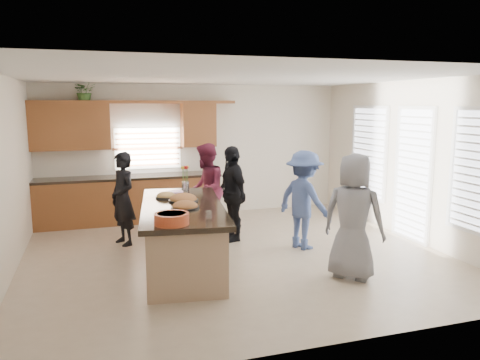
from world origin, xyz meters
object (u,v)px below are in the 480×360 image
object	(u,v)px
salad_bowl	(172,218)
woman_left_back	(123,199)
woman_right_back	(304,200)
woman_left_mid	(206,189)
woman_left_front	(232,193)
island	(183,238)
woman_right_front	(353,217)

from	to	relation	value
salad_bowl	woman_left_back	world-z (taller)	woman_left_back
woman_right_back	woman_left_mid	bearing A→B (deg)	21.06
woman_left_front	woman_right_back	xyz separation A→B (m)	(1.00, -0.83, -0.02)
island	woman_left_back	distance (m)	1.68
island	woman_left_back	xyz separation A→B (m)	(-0.75, 1.46, 0.35)
salad_bowl	woman_right_front	world-z (taller)	woman_right_front
woman_left_back	woman_right_front	world-z (taller)	woman_right_front
salad_bowl	woman_left_front	world-z (taller)	woman_left_front
island	woman_right_back	bearing A→B (deg)	16.94
woman_left_mid	woman_left_front	size ratio (longest dim) A/B	1.01
woman_right_back	salad_bowl	bearing A→B (deg)	96.52
island	woman_right_back	size ratio (longest dim) A/B	1.73
woman_right_back	woman_right_front	xyz separation A→B (m)	(0.05, -1.45, 0.05)
woman_left_back	woman_right_front	size ratio (longest dim) A/B	0.91
woman_left_mid	woman_left_front	world-z (taller)	woman_left_mid
woman_left_front	woman_right_front	bearing A→B (deg)	18.77
woman_left_front	woman_left_back	bearing A→B (deg)	-104.94
island	woman_left_front	xyz separation A→B (m)	(1.10, 1.17, 0.38)
island	woman_left_front	world-z (taller)	woman_left_front
woman_left_front	island	bearing A→B (deg)	-49.23
woman_right_back	woman_left_front	bearing A→B (deg)	26.58
island	woman_right_front	xyz separation A→B (m)	(2.15, -1.11, 0.42)
woman_left_front	woman_right_back	world-z (taller)	woman_left_front
woman_left_front	woman_right_front	xyz separation A→B (m)	(1.05, -2.28, 0.04)
island	woman_right_back	xyz separation A→B (m)	(2.10, 0.34, 0.37)
salad_bowl	woman_right_back	world-z (taller)	woman_right_back
woman_right_front	woman_left_mid	bearing A→B (deg)	-16.72
island	woman_left_mid	size ratio (longest dim) A/B	1.68
salad_bowl	woman_right_front	bearing A→B (deg)	-1.01
woman_left_front	woman_right_back	distance (m)	1.30
salad_bowl	woman_left_front	bearing A→B (deg)	57.41
salad_bowl	woman_left_mid	distance (m)	2.98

